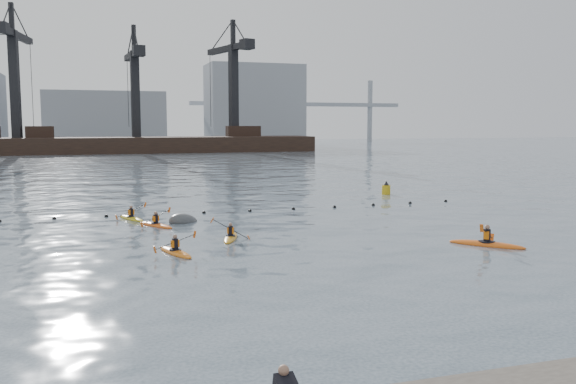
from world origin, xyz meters
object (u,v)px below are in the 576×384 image
object	(u,v)px
kayaker_0	(175,251)
mooring_buoy	(184,222)
kayaker_4	(487,243)
nav_buoy	(386,190)
kayaker_5	(131,218)
kayaker_3	(231,237)
kayaker_2	(156,224)

from	to	relation	value
kayaker_0	mooring_buoy	world-z (taller)	kayaker_0
kayaker_4	mooring_buoy	bearing A→B (deg)	-83.54
kayaker_0	nav_buoy	world-z (taller)	nav_buoy
nav_buoy	kayaker_0	bearing A→B (deg)	-137.54
kayaker_5	kayaker_3	bearing A→B (deg)	-83.76
kayaker_0	kayaker_4	size ratio (longest dim) A/B	0.98
mooring_buoy	kayaker_4	bearing A→B (deg)	-42.07
kayaker_3	kayaker_4	size ratio (longest dim) A/B	0.93
nav_buoy	mooring_buoy	bearing A→B (deg)	-152.71
kayaker_0	nav_buoy	distance (m)	26.24
kayaker_4	nav_buoy	xyz separation A→B (m)	(5.21, 20.50, 0.27)
nav_buoy	kayaker_3	bearing A→B (deg)	-137.17
kayaker_2	nav_buoy	bearing A→B (deg)	-2.01
kayaker_3	kayaker_5	xyz separation A→B (m)	(-4.31, 7.99, 0.00)
kayaker_3	nav_buoy	distance (m)	22.20
kayaker_5	kayaker_2	bearing A→B (deg)	-90.81
kayaker_0	kayaker_2	bearing A→B (deg)	73.23
mooring_buoy	nav_buoy	size ratio (longest dim) A/B	1.60
kayaker_4	nav_buoy	bearing A→B (deg)	-145.72
kayaker_0	kayaker_3	bearing A→B (deg)	23.01
kayaker_0	nav_buoy	xyz separation A→B (m)	(19.36, 17.71, 0.29)
kayaker_3	kayaker_4	bearing A→B (deg)	-6.46
kayaker_3	kayaker_5	world-z (taller)	kayaker_3
kayaker_2	kayaker_5	world-z (taller)	kayaker_2
kayaker_2	kayaker_5	size ratio (longest dim) A/B	0.96
kayaker_0	nav_buoy	size ratio (longest dim) A/B	2.42
kayaker_2	mooring_buoy	bearing A→B (deg)	-1.17
kayaker_3	mooring_buoy	world-z (taller)	kayaker_3
kayaker_0	kayaker_5	size ratio (longest dim) A/B	1.04
kayaker_3	kayaker_2	bearing A→B (deg)	141.69
kayaker_2	nav_buoy	xyz separation A→B (m)	(19.44, 10.06, 0.29)
kayaker_5	mooring_buoy	size ratio (longest dim) A/B	1.46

